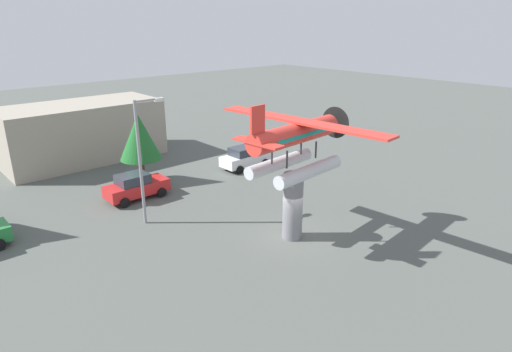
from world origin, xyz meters
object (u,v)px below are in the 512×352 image
object	(u,v)px
floatplane_monument	(296,142)
storefront_building	(82,132)
display_pedestal	(293,206)
tree_east	(139,137)
car_far_white	(245,157)
streetlight_primary	(143,153)
car_mid_red	(136,186)

from	to	relation	value
floatplane_monument	storefront_building	distance (m)	22.39
display_pedestal	tree_east	size ratio (longest dim) A/B	0.73
floatplane_monument	car_far_white	xyz separation A→B (m)	(5.87, 11.04, -4.56)
floatplane_monument	car_far_white	distance (m)	13.31
storefront_building	car_far_white	bearing A→B (deg)	-51.07
car_far_white	streetlight_primary	distance (m)	12.15
car_far_white	display_pedestal	bearing A→B (deg)	-118.48
display_pedestal	tree_east	bearing A→B (deg)	97.98
floatplane_monument	display_pedestal	bearing A→B (deg)	-180.00
display_pedestal	car_mid_red	xyz separation A→B (m)	(-3.75, 10.93, -1.00)
floatplane_monument	car_mid_red	world-z (taller)	floatplane_monument
floatplane_monument	storefront_building	size ratio (longest dim) A/B	0.82
streetlight_primary	tree_east	bearing A→B (deg)	64.21
streetlight_primary	storefront_building	world-z (taller)	streetlight_primary
floatplane_monument	car_mid_red	distance (m)	12.45
streetlight_primary	storefront_building	distance (m)	15.17
car_mid_red	car_far_white	xyz separation A→B (m)	(9.74, 0.12, 0.00)
storefront_building	tree_east	bearing A→B (deg)	-83.59
display_pedestal	streetlight_primary	xyz separation A→B (m)	(-4.97, 7.10, 2.41)
car_mid_red	streetlight_primary	xyz separation A→B (m)	(-1.23, -3.83, 3.42)
floatplane_monument	car_mid_red	xyz separation A→B (m)	(-3.88, 10.92, -4.56)
car_far_white	tree_east	size ratio (longest dim) A/B	0.82
tree_east	car_far_white	bearing A→B (deg)	-17.13
display_pedestal	car_far_white	distance (m)	12.61
floatplane_monument	tree_east	xyz separation A→B (m)	(-2.02, 13.47, -1.98)
car_mid_red	tree_east	size ratio (longest dim) A/B	0.82
car_far_white	car_mid_red	bearing A→B (deg)	-179.31
display_pedestal	tree_east	distance (m)	13.70
display_pedestal	streetlight_primary	size ratio (longest dim) A/B	0.51
car_far_white	floatplane_monument	bearing A→B (deg)	-117.98
car_far_white	tree_east	distance (m)	8.65
streetlight_primary	storefront_building	xyz separation A→B (m)	(2.12, 14.90, -1.88)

